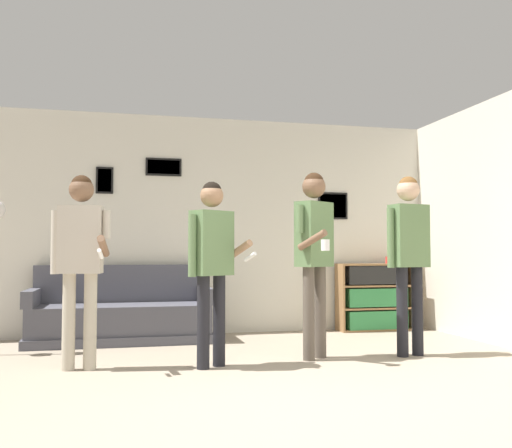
# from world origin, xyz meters

# --- Properties ---
(ground_plane) EXTENTS (20.00, 20.00, 0.00)m
(ground_plane) POSITION_xyz_m (0.00, 0.00, 0.00)
(ground_plane) COLOR gray
(wall_back) EXTENTS (8.13, 0.08, 2.70)m
(wall_back) POSITION_xyz_m (0.00, 3.65, 1.35)
(wall_back) COLOR silver
(wall_back) RESTS_ON ground_plane
(wall_right) EXTENTS (0.06, 6.02, 2.70)m
(wall_right) POSITION_xyz_m (2.90, 1.81, 1.35)
(wall_right) COLOR silver
(wall_right) RESTS_ON ground_plane
(couch) EXTENTS (2.02, 0.80, 0.86)m
(couch) POSITION_xyz_m (-1.08, 3.23, 0.29)
(couch) COLOR #4C4C56
(couch) RESTS_ON ground_plane
(bookshelf) EXTENTS (0.98, 0.30, 0.86)m
(bookshelf) POSITION_xyz_m (2.12, 3.43, 0.43)
(bookshelf) COLOR olive
(bookshelf) RESTS_ON ground_plane
(person_player_foreground_left) EXTENTS (0.50, 0.50, 1.68)m
(person_player_foreground_left) POSITION_xyz_m (-1.43, 1.69, 1.03)
(person_player_foreground_left) COLOR #B7AD99
(person_player_foreground_left) RESTS_ON ground_plane
(person_player_foreground_center) EXTENTS (0.59, 0.36, 1.63)m
(person_player_foreground_center) POSITION_xyz_m (-0.31, 1.54, 1.00)
(person_player_foreground_center) COLOR black
(person_player_foreground_center) RESTS_ON ground_plane
(person_watcher_holding_cup) EXTENTS (0.43, 0.58, 1.77)m
(person_watcher_holding_cup) POSITION_xyz_m (0.70, 1.71, 1.10)
(person_watcher_holding_cup) COLOR brown
(person_watcher_holding_cup) RESTS_ON ground_plane
(person_spectator_near_bookshelf) EXTENTS (0.49, 0.26, 1.75)m
(person_spectator_near_bookshelf) POSITION_xyz_m (1.66, 1.65, 1.09)
(person_spectator_near_bookshelf) COLOR black
(person_spectator_near_bookshelf) RESTS_ON ground_plane
(drinking_cup) EXTENTS (0.07, 0.07, 0.09)m
(drinking_cup) POSITION_xyz_m (2.31, 3.43, 0.91)
(drinking_cup) COLOR red
(drinking_cup) RESTS_ON bookshelf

